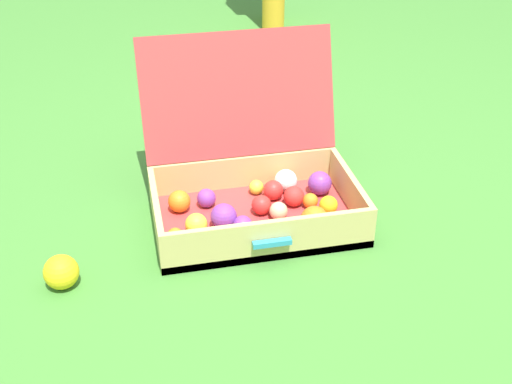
% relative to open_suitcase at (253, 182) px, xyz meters
% --- Properties ---
extents(ground_plane, '(16.00, 16.00, 0.00)m').
position_rel_open_suitcase_xyz_m(ground_plane, '(0.06, -0.14, -0.11)').
color(ground_plane, '#3D7A2D').
extents(open_suitcase, '(0.62, 0.55, 0.51)m').
position_rel_open_suitcase_xyz_m(open_suitcase, '(0.00, 0.00, 0.00)').
color(open_suitcase, '#B23838').
rests_on(open_suitcase, ground).
extents(stray_ball_on_grass, '(0.09, 0.09, 0.09)m').
position_rel_open_suitcase_xyz_m(stray_ball_on_grass, '(-0.58, -0.25, -0.06)').
color(stray_ball_on_grass, yellow).
rests_on(stray_ball_on_grass, ground).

